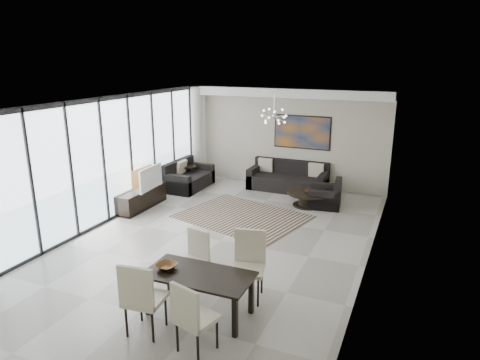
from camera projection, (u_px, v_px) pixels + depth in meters
The scene contains 20 objects.
room_shell at pixel (240, 177), 8.51m from camera, with size 6.00×9.00×2.90m.
window_wall at pixel (107, 161), 9.76m from camera, with size 0.37×8.95×2.90m.
soffit at pixel (285, 93), 12.11m from camera, with size 5.98×0.40×0.26m, color white.
painting at pixel (302, 132), 12.38m from camera, with size 1.68×0.04×0.98m, color #AC6018.
chandelier at pixel (274, 116), 10.52m from camera, with size 0.66×0.66×0.71m.
rug at pixel (243, 217), 10.43m from camera, with size 2.87×2.21×0.01m, color black.
coffee_table at pixel (308, 198), 11.15m from camera, with size 1.08×1.08×0.38m.
bowl_coffee at pixel (309, 191), 11.02m from camera, with size 0.24×0.24×0.08m, color brown.
sofa_main at pixel (288, 180), 12.51m from camera, with size 2.26×0.93×0.82m.
loveseat at pixel (187, 179), 12.66m from camera, with size 0.91×1.62×0.81m.
armchair at pixel (326, 197), 11.11m from camera, with size 0.91×0.95×0.72m.
side_table at pixel (189, 172), 12.93m from camera, with size 0.43×0.43×0.59m.
tv_console at pixel (141, 198), 10.99m from camera, with size 0.46×1.62×0.51m, color black.
television at pixel (147, 178), 10.85m from camera, with size 1.02×0.13×0.59m, color gray.
dining_table at pixel (199, 279), 6.36m from camera, with size 1.62×0.82×0.67m.
dining_chair_sw at pixel (141, 295), 5.82m from camera, with size 0.57×0.57×1.12m.
dining_chair_se at pixel (191, 314), 5.47m from camera, with size 0.58×0.58×1.03m.
dining_chair_nw at pixel (195, 254), 7.24m from camera, with size 0.50×0.50×0.95m.
dining_chair_ne at pixel (249, 259), 6.85m from camera, with size 0.60×0.60×1.11m.
bowl_dining at pixel (166, 266), 6.48m from camera, with size 0.32×0.32×0.08m, color brown.
Camera 1 is at (3.69, -7.52, 3.77)m, focal length 32.00 mm.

